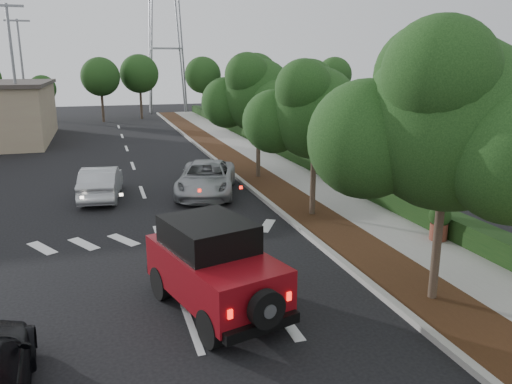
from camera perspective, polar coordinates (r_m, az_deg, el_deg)
name	(u,v)px	position (r m, az deg, el deg)	size (l,w,h in m)	color
ground	(192,327)	(11.04, -7.35, -15.11)	(120.00, 120.00, 0.00)	black
curb	(244,183)	(22.98, -1.37, 1.02)	(0.20, 70.00, 0.15)	#9E9B93
planting_strip	(265,182)	(23.27, 1.00, 1.16)	(1.80, 70.00, 0.12)	black
sidewalk	(302,179)	(23.92, 5.33, 1.47)	(2.00, 70.00, 0.12)	gray
hedge	(329,170)	(24.41, 8.39, 2.46)	(0.80, 70.00, 0.80)	black
transmission_tower	(169,112)	(58.23, -9.95, 8.95)	(7.00, 4.00, 28.00)	slate
street_tree_near	(431,301)	(12.69, 19.41, -11.72)	(3.80, 3.80, 5.92)	black
street_tree_mid	(312,217)	(18.33, 6.41, -2.83)	(3.20, 3.20, 5.32)	black
street_tree_far	(258,179)	(24.21, 0.26, 1.54)	(3.40, 3.40, 5.62)	black
light_pole_a	(23,149)	(36.24, -25.08, 4.52)	(2.00, 0.22, 9.00)	slate
light_pole_b	(29,127)	(48.17, -24.51, 6.74)	(2.00, 0.22, 9.00)	slate
red_jeep	(211,265)	(11.35, -5.19, -8.27)	(2.70, 4.22, 2.07)	black
silver_suv_ahead	(206,178)	(21.29, -5.69, 1.56)	(2.28, 4.95, 1.38)	#9A9DA1
silver_sedan_oncoming	(101,182)	(21.51, -17.28, 1.05)	(1.42, 4.06, 1.34)	#AFB2B7
terracotta_planter	(440,219)	(16.35, 20.26, -2.93)	(0.67, 0.67, 1.16)	brown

